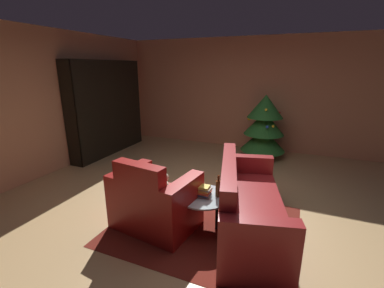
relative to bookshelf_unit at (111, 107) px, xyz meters
name	(u,v)px	position (x,y,z in m)	size (l,w,h in m)	color
ground_plane	(202,209)	(2.95, -1.77, -1.06)	(7.89, 7.89, 0.00)	tan
wall_back	(251,94)	(2.95, 1.55, 0.27)	(6.45, 0.06, 2.66)	tan
wall_left	(32,105)	(-0.24, -1.77, 0.27)	(0.06, 6.69, 2.66)	tan
area_rug	(204,225)	(3.13, -2.14, -1.05)	(2.26, 1.85, 0.01)	maroon
bookshelf_unit	(111,107)	(0.00, 0.00, 0.00)	(0.34, 2.15, 2.11)	black
armchair_red	(154,202)	(2.54, -2.38, -0.72)	(1.09, 0.85, 0.93)	maroon
couch_red	(247,208)	(3.64, -2.02, -0.74)	(1.17, 2.00, 0.90)	maroon
coffee_table	(203,199)	(3.11, -2.13, -0.67)	(0.66, 0.66, 0.42)	black
book_stack_on_table	(203,191)	(3.10, -2.14, -0.57)	(0.22, 0.18, 0.14)	gray
bottle_on_table	(218,188)	(3.28, -2.08, -0.52)	(0.07, 0.07, 0.28)	#5B2910
decorated_tree	(264,126)	(3.40, 0.89, -0.33)	(0.97, 0.97, 1.40)	brown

